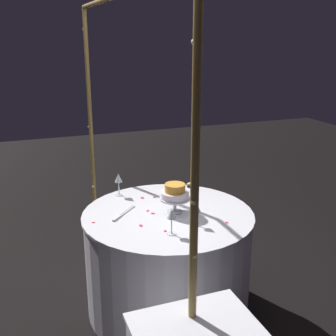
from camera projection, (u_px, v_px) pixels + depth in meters
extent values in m
plane|color=black|center=(168.00, 305.00, 3.24)|extent=(12.00, 12.00, 0.00)
cylinder|color=olive|center=(193.00, 253.00, 1.78)|extent=(0.04, 0.04, 2.20)
cylinder|color=olive|center=(91.00, 137.00, 3.82)|extent=(0.04, 0.04, 2.20)
sphere|color=#F9EAB2|center=(199.00, 0.00, 1.50)|extent=(0.02, 0.02, 0.02)
sphere|color=#F9EAB2|center=(89.00, 127.00, 3.80)|extent=(0.02, 0.02, 0.02)
sphere|color=#F9EAB2|center=(194.00, 42.00, 1.54)|extent=(0.02, 0.02, 0.02)
sphere|color=#F9EAB2|center=(91.00, 126.00, 3.80)|extent=(0.02, 0.02, 0.02)
sphere|color=#F9EAB2|center=(194.00, 202.00, 1.70)|extent=(0.02, 0.02, 0.02)
sphere|color=#F9EAB2|center=(93.00, 156.00, 3.89)|extent=(0.02, 0.02, 0.02)
sphere|color=#F9EAB2|center=(94.00, 202.00, 4.01)|extent=(0.02, 0.02, 0.02)
sphere|color=#F9EAB2|center=(189.00, 185.00, 1.70)|extent=(0.02, 0.02, 0.02)
sphere|color=#F9EAB2|center=(93.00, 187.00, 3.95)|extent=(0.02, 0.02, 0.02)
sphere|color=#F9EAB2|center=(103.00, 0.00, 2.82)|extent=(0.02, 0.02, 0.02)
sphere|color=#F9EAB2|center=(195.00, 256.00, 1.77)|extent=(0.02, 0.02, 0.02)
sphere|color=#F9EAB2|center=(84.00, 29.00, 3.55)|extent=(0.02, 0.02, 0.02)
sphere|color=#F9EAB2|center=(95.00, 4.00, 3.12)|extent=(0.02, 0.02, 0.02)
sphere|color=#F9EAB2|center=(188.00, 325.00, 1.89)|extent=(0.02, 0.02, 0.02)
sphere|color=#F9EAB2|center=(98.00, 227.00, 4.10)|extent=(0.02, 0.02, 0.02)
sphere|color=#F9EAB2|center=(85.00, 6.00, 3.41)|extent=(0.02, 0.02, 0.02)
sphere|color=#F9EAB2|center=(197.00, 149.00, 1.66)|extent=(0.02, 0.02, 0.02)
cylinder|color=white|center=(168.00, 262.00, 3.13)|extent=(1.20, 1.20, 0.75)
cylinder|color=white|center=(168.00, 214.00, 3.01)|extent=(1.23, 1.23, 0.02)
cylinder|color=silver|center=(175.00, 211.00, 3.03)|extent=(0.11, 0.11, 0.01)
cylinder|color=silver|center=(175.00, 205.00, 3.01)|extent=(0.02, 0.02, 0.09)
cylinder|color=silver|center=(175.00, 198.00, 3.00)|extent=(0.22, 0.22, 0.01)
cylinder|color=white|center=(175.00, 195.00, 2.99)|extent=(0.20, 0.20, 0.05)
cylinder|color=gold|center=(175.00, 188.00, 2.97)|extent=(0.15, 0.15, 0.06)
cylinder|color=silver|center=(119.00, 195.00, 3.34)|extent=(0.06, 0.06, 0.00)
cylinder|color=silver|center=(119.00, 188.00, 3.32)|extent=(0.01, 0.01, 0.11)
cone|color=silver|center=(118.00, 178.00, 3.30)|extent=(0.06, 0.06, 0.07)
cylinder|color=silver|center=(197.00, 225.00, 2.81)|extent=(0.06, 0.06, 0.00)
cylinder|color=silver|center=(197.00, 218.00, 2.80)|extent=(0.01, 0.01, 0.09)
cone|color=silver|center=(197.00, 208.00, 2.78)|extent=(0.05, 0.05, 0.06)
cylinder|color=silver|center=(172.00, 234.00, 2.69)|extent=(0.06, 0.06, 0.00)
cylinder|color=silver|center=(172.00, 226.00, 2.67)|extent=(0.01, 0.01, 0.11)
cone|color=silver|center=(172.00, 213.00, 2.65)|extent=(0.06, 0.06, 0.07)
cube|color=silver|center=(126.00, 211.00, 3.03)|extent=(0.17, 0.17, 0.01)
cube|color=white|center=(116.00, 218.00, 2.90)|extent=(0.08, 0.08, 0.01)
ellipsoid|color=#E02D47|center=(141.00, 226.00, 2.80)|extent=(0.04, 0.03, 0.00)
ellipsoid|color=#E02D47|center=(154.00, 197.00, 3.30)|extent=(0.03, 0.04, 0.00)
ellipsoid|color=#E02D47|center=(165.00, 231.00, 2.73)|extent=(0.03, 0.02, 0.00)
ellipsoid|color=#E02D47|center=(227.00, 222.00, 2.85)|extent=(0.03, 0.03, 0.00)
ellipsoid|color=#E02D47|center=(93.00, 222.00, 2.85)|extent=(0.03, 0.03, 0.00)
ellipsoid|color=#E02D47|center=(194.00, 220.00, 2.88)|extent=(0.03, 0.03, 0.00)
ellipsoid|color=#E02D47|center=(148.00, 211.00, 3.04)|extent=(0.04, 0.03, 0.00)
ellipsoid|color=#E02D47|center=(180.00, 191.00, 3.43)|extent=(0.04, 0.03, 0.00)
ellipsoid|color=#E02D47|center=(153.00, 213.00, 3.00)|extent=(0.04, 0.04, 0.00)
ellipsoid|color=#E02D47|center=(142.00, 198.00, 3.28)|extent=(0.04, 0.03, 0.00)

